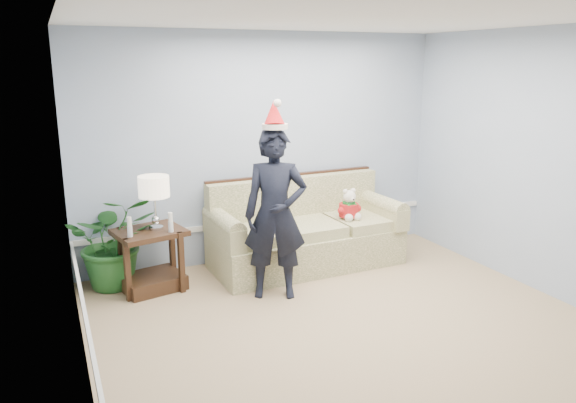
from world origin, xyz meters
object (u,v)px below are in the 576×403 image
at_px(sofa, 304,234).
at_px(houseplant, 114,241).
at_px(table_lamp, 154,189).
at_px(teddy_bear, 349,208).
at_px(side_table, 151,266).
at_px(man, 275,214).

xyz_separation_m(sofa, houseplant, (-2.14, 0.19, 0.14)).
xyz_separation_m(table_lamp, teddy_bear, (2.23, -0.13, -0.41)).
distance_m(table_lamp, houseplant, 0.75).
distance_m(side_table, table_lamp, 0.83).
relative_size(side_table, teddy_bear, 2.09).
bearing_deg(houseplant, table_lamp, -29.90).
height_order(table_lamp, houseplant, table_lamp).
distance_m(sofa, houseplant, 2.16).
bearing_deg(man, houseplant, 170.78).
xyz_separation_m(side_table, houseplant, (-0.34, 0.24, 0.25)).
bearing_deg(man, side_table, 171.87).
height_order(side_table, teddy_bear, teddy_bear).
xyz_separation_m(sofa, man, (-0.66, -0.72, 0.50)).
height_order(table_lamp, man, man).
relative_size(houseplant, man, 0.59).
height_order(houseplant, man, man).
xyz_separation_m(houseplant, man, (1.48, -0.91, 0.36)).
height_order(sofa, houseplant, sofa).
xyz_separation_m(man, teddy_bear, (1.16, 0.55, -0.19)).
relative_size(man, teddy_bear, 4.62).
relative_size(side_table, table_lamp, 1.39).
distance_m(sofa, man, 1.10).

